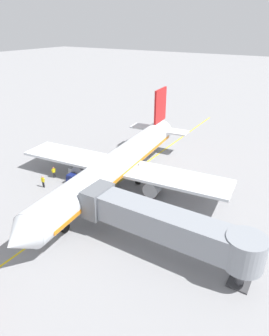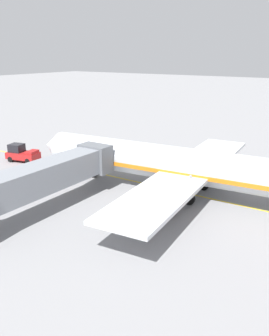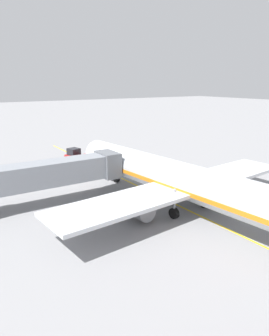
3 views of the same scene
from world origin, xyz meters
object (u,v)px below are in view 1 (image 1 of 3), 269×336
(jet_bridge, at_px, (165,224))
(ground_crew_loader, at_px, (54,172))
(baggage_cart_front, at_px, (77,171))
(safety_cone_nose_right, at_px, (49,207))
(baggage_cart_second_in_train, at_px, (87,163))
(parked_airliner, at_px, (117,165))
(ground_crew_wing_walker, at_px, (43,181))
(baggage_tug_lead, at_px, (75,177))

(jet_bridge, distance_m, ground_crew_loader, 21.68)
(jet_bridge, height_order, baggage_cart_front, jet_bridge)
(baggage_cart_front, xyz_separation_m, safety_cone_nose_right, (-2.92, 8.28, -0.66))
(baggage_cart_second_in_train, xyz_separation_m, safety_cone_nose_right, (-3.34, 11.08, -0.66))
(safety_cone_nose_right, bearing_deg, parked_airliner, -111.52)
(ground_crew_wing_walker, bearing_deg, safety_cone_nose_right, 143.17)
(baggage_tug_lead, relative_size, baggage_cart_second_in_train, 0.85)
(baggage_tug_lead, height_order, safety_cone_nose_right, baggage_tug_lead)
(jet_bridge, relative_size, baggage_tug_lead, 7.00)
(baggage_tug_lead, relative_size, baggage_cart_front, 0.85)
(parked_airliner, relative_size, ground_crew_loader, 22.10)
(parked_airliner, xyz_separation_m, jet_bridge, (-11.51, 8.84, 0.27))
(parked_airliner, relative_size, jet_bridge, 2.11)
(safety_cone_nose_right, bearing_deg, ground_crew_loader, -48.91)
(baggage_cart_second_in_train, bearing_deg, parked_airliner, 165.05)
(parked_airliner, bearing_deg, jet_bridge, 142.47)
(parked_airliner, height_order, baggage_cart_front, parked_airliner)
(jet_bridge, xyz_separation_m, ground_crew_loader, (20.69, -5.98, -2.51))
(baggage_cart_front, height_order, ground_crew_wing_walker, ground_crew_wing_walker)
(parked_airliner, xyz_separation_m, ground_crew_loader, (9.18, 2.87, -2.23))
(baggage_cart_front, height_order, safety_cone_nose_right, baggage_cart_front)
(baggage_cart_front, height_order, ground_crew_loader, ground_crew_loader)
(jet_bridge, relative_size, ground_crew_loader, 10.50)
(jet_bridge, distance_m, baggage_cart_second_in_train, 21.51)
(baggage_cart_front, xyz_separation_m, baggage_cart_second_in_train, (0.42, -2.80, 0.00))
(parked_airliner, xyz_separation_m, baggage_tug_lead, (5.79, 2.27, -2.47))
(ground_crew_wing_walker, xyz_separation_m, safety_cone_nose_right, (-4.69, 3.51, -0.66))
(baggage_cart_front, bearing_deg, ground_crew_wing_walker, 69.66)
(baggage_cart_second_in_train, relative_size, ground_crew_wing_walker, 1.76)
(baggage_cart_second_in_train, relative_size, safety_cone_nose_right, 5.04)
(ground_crew_wing_walker, bearing_deg, baggage_cart_second_in_train, -100.12)
(parked_airliner, bearing_deg, baggage_tug_lead, 21.37)
(jet_bridge, bearing_deg, baggage_tug_lead, -20.82)
(ground_crew_wing_walker, bearing_deg, baggage_tug_lead, -126.39)
(baggage_cart_front, bearing_deg, parked_airliner, -171.85)
(jet_bridge, relative_size, baggage_cart_second_in_train, 5.96)
(ground_crew_wing_walker, relative_size, ground_crew_loader, 1.00)
(baggage_tug_lead, bearing_deg, parked_airliner, -158.63)
(baggage_tug_lead, relative_size, ground_crew_loader, 1.50)
(jet_bridge, bearing_deg, ground_crew_loader, -16.12)
(baggage_tug_lead, relative_size, safety_cone_nose_right, 4.30)
(jet_bridge, bearing_deg, baggage_cart_second_in_train, -30.08)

